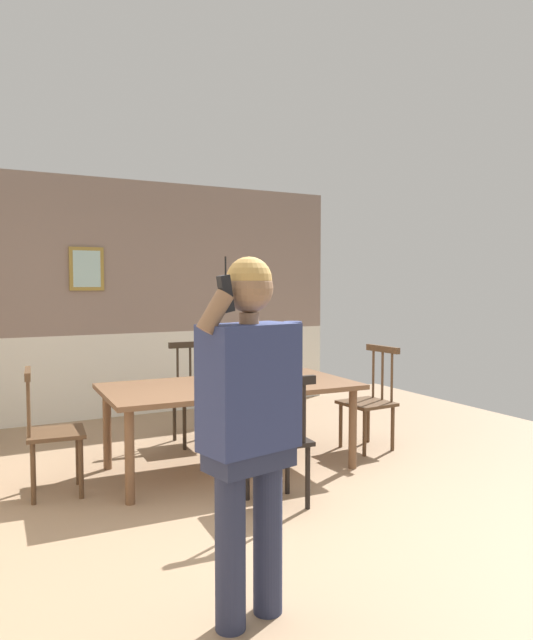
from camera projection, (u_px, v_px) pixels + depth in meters
ground_plane at (275, 521)px, 3.86m from camera, size 7.89×7.89×0.00m
room_back_partition at (132, 303)px, 6.95m from camera, size 5.26×0.17×2.79m
dining_table at (230, 392)px, 4.91m from camera, size 2.13×1.16×0.73m
chair_near_window at (51, 432)px, 4.31m from camera, size 0.45×0.45×0.95m
chair_by_doorway at (195, 395)px, 5.76m from camera, size 0.46×0.46×0.99m
chair_at_table_head at (279, 440)px, 4.09m from camera, size 0.43×0.43×0.94m
chair_opposite_corner at (370, 400)px, 5.54m from camera, size 0.46×0.46×0.98m
person_figure at (250, 412)px, 2.66m from camera, size 0.58×0.32×1.69m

